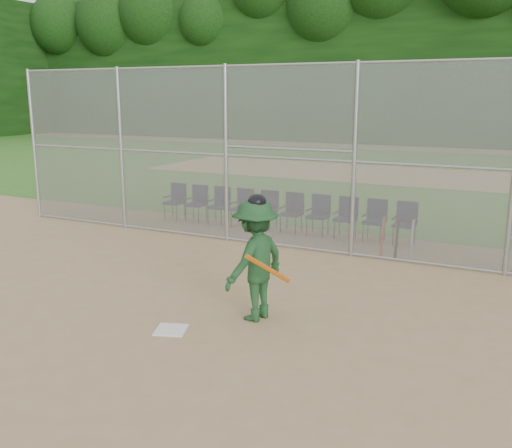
% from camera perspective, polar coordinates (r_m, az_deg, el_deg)
% --- Properties ---
extents(ground, '(100.00, 100.00, 0.00)m').
position_cam_1_polar(ground, '(8.35, -7.78, -10.82)').
color(ground, tan).
rests_on(ground, ground).
extents(grass_strip, '(100.00, 100.00, 0.00)m').
position_cam_1_polar(grass_strip, '(24.90, 16.10, 4.60)').
color(grass_strip, '#356F21').
rests_on(grass_strip, ground).
extents(dirt_patch_far, '(24.00, 24.00, 0.00)m').
position_cam_1_polar(dirt_patch_far, '(24.90, 16.10, 4.60)').
color(dirt_patch_far, tan).
rests_on(dirt_patch_far, ground).
extents(backstop_fence, '(16.09, 0.09, 4.00)m').
position_cam_1_polar(backstop_fence, '(12.17, 5.27, 6.79)').
color(backstop_fence, gray).
rests_on(backstop_fence, ground).
extents(treeline, '(81.00, 60.00, 11.00)m').
position_cam_1_polar(treeline, '(26.74, 17.68, 16.85)').
color(treeline, black).
rests_on(treeline, ground).
extents(home_plate, '(0.56, 0.56, 0.02)m').
position_cam_1_polar(home_plate, '(8.47, -8.50, -10.41)').
color(home_plate, silver).
rests_on(home_plate, ground).
extents(batter_at_plate, '(1.10, 1.39, 1.93)m').
position_cam_1_polar(batter_at_plate, '(8.51, -0.08, -3.56)').
color(batter_at_plate, '#1B4521').
rests_on(batter_at_plate, ground).
extents(spare_bats, '(0.66, 0.26, 0.85)m').
position_cam_1_polar(spare_bats, '(12.16, 13.90, -1.42)').
color(spare_bats, '#D84C14').
rests_on(spare_bats, ground).
extents(chair_0, '(0.54, 0.52, 0.96)m').
position_cam_1_polar(chair_0, '(15.77, -8.17, 2.24)').
color(chair_0, '#0E0E34').
rests_on(chair_0, ground).
extents(chair_1, '(0.54, 0.52, 0.96)m').
position_cam_1_polar(chair_1, '(15.39, -6.03, 2.04)').
color(chair_1, '#0E0E34').
rests_on(chair_1, ground).
extents(chair_2, '(0.54, 0.52, 0.96)m').
position_cam_1_polar(chair_2, '(15.03, -3.79, 1.83)').
color(chair_2, '#0E0E34').
rests_on(chair_2, ground).
extents(chair_3, '(0.54, 0.52, 0.96)m').
position_cam_1_polar(chair_3, '(14.70, -1.45, 1.60)').
color(chair_3, '#0E0E34').
rests_on(chair_3, ground).
extents(chair_4, '(0.54, 0.52, 0.96)m').
position_cam_1_polar(chair_4, '(14.40, 1.00, 1.36)').
color(chair_4, '#0E0E34').
rests_on(chair_4, ground).
extents(chair_5, '(0.54, 0.52, 0.96)m').
position_cam_1_polar(chair_5, '(14.12, 3.55, 1.12)').
color(chair_5, '#0E0E34').
rests_on(chair_5, ground).
extents(chair_6, '(0.54, 0.52, 0.96)m').
position_cam_1_polar(chair_6, '(13.87, 6.19, 0.85)').
color(chair_6, '#0E0E34').
rests_on(chair_6, ground).
extents(chair_7, '(0.54, 0.52, 0.96)m').
position_cam_1_polar(chair_7, '(13.65, 8.93, 0.58)').
color(chair_7, '#0E0E34').
rests_on(chair_7, ground).
extents(chair_8, '(0.54, 0.52, 0.96)m').
position_cam_1_polar(chair_8, '(13.47, 11.75, 0.30)').
color(chair_8, '#0E0E34').
rests_on(chair_8, ground).
extents(chair_9, '(0.54, 0.52, 0.96)m').
position_cam_1_polar(chair_9, '(13.32, 14.63, 0.01)').
color(chair_9, '#0E0E34').
rests_on(chair_9, ground).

